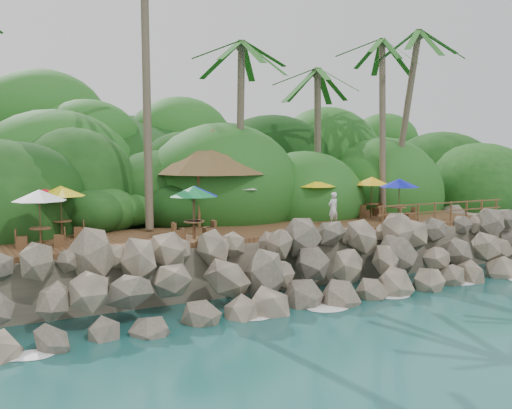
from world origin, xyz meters
TOP-DOWN VIEW (x-y plane):
  - ground at (0.00, 0.00)m, footprint 140.00×140.00m
  - land_base at (0.00, 16.00)m, footprint 32.00×25.20m
  - jungle_hill at (0.00, 23.50)m, footprint 44.80×28.00m
  - seawall at (0.00, 2.00)m, footprint 29.00×4.00m
  - terrace at (0.00, 6.00)m, footprint 26.00×5.00m
  - jungle_foliage at (0.00, 15.00)m, footprint 44.00×16.00m
  - foam_line at (0.00, 0.30)m, footprint 25.20×0.80m
  - palms at (1.66, 8.62)m, footprint 29.53×6.94m
  - palapa at (-0.62, 9.20)m, footprint 5.68×5.68m
  - dining_clusters at (-1.63, 6.23)m, footprint 19.10×5.17m
  - railing at (9.27, 3.65)m, footprint 8.30×0.10m
  - waiter at (3.84, 5.36)m, footprint 0.62×0.45m

SIDE VIEW (x-z plane):
  - ground at x=0.00m, z-range 0.00..0.00m
  - jungle_hill at x=0.00m, z-range -7.70..7.70m
  - jungle_foliage at x=0.00m, z-range -6.00..6.00m
  - foam_line at x=0.00m, z-range 0.00..0.06m
  - land_base at x=0.00m, z-range 0.00..2.10m
  - seawall at x=0.00m, z-range 0.00..2.30m
  - terrace at x=0.00m, z-range 2.10..2.30m
  - railing at x=9.27m, z-range 2.41..3.41m
  - waiter at x=3.84m, z-range 2.30..3.86m
  - dining_clusters at x=-1.63m, z-range 3.00..5.14m
  - palapa at x=-0.62m, z-range 3.49..8.09m
  - palms at x=1.66m, z-range 5.19..18.90m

